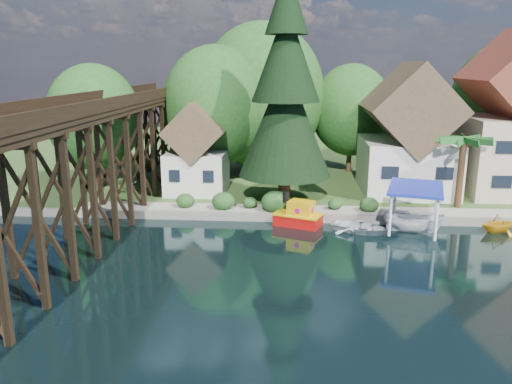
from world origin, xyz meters
TOP-DOWN VIEW (x-y plane):
  - ground at (0.00, 0.00)m, footprint 140.00×140.00m
  - bank at (0.00, 34.00)m, footprint 140.00×52.00m
  - seawall at (4.00, 8.00)m, footprint 60.00×0.40m
  - promenade at (6.00, 9.30)m, footprint 50.00×2.60m
  - trestle_bridge at (-16.00, 5.17)m, footprint 4.12×44.18m
  - house_left at (7.00, 16.00)m, footprint 7.64×8.64m
  - shed at (-11.00, 14.50)m, footprint 5.09×5.40m
  - bg_trees at (1.00, 21.25)m, footprint 49.90×13.30m
  - shrubs at (-4.60, 9.26)m, footprint 15.76×2.47m
  - conifer at (-3.42, 11.79)m, footprint 7.26×7.26m
  - palm_tree at (10.03, 11.10)m, footprint 4.15×4.15m
  - tugboat at (-2.29, 7.16)m, footprint 3.77×2.92m
  - boat_white_a at (2.00, 6.05)m, footprint 4.82×4.19m
  - boat_canopy at (5.55, 6.19)m, footprint 4.64×5.76m
  - boat_yellow at (11.47, 6.70)m, footprint 3.35×3.13m

SIDE VIEW (x-z plane):
  - ground at x=0.00m, z-range 0.00..0.00m
  - bank at x=0.00m, z-range 0.00..0.50m
  - seawall at x=4.00m, z-range 0.00..0.62m
  - boat_white_a at x=2.00m, z-range 0.00..0.84m
  - promenade at x=6.00m, z-range 0.50..0.56m
  - boat_yellow at x=11.47m, z-range 0.00..1.43m
  - tugboat at x=-2.29m, z-range -0.48..1.93m
  - shrubs at x=-4.60m, z-range 0.38..2.08m
  - boat_canopy at x=5.55m, z-range -0.23..3.02m
  - shed at x=-11.00m, z-range -0.10..7.75m
  - house_left at x=7.00m, z-range -0.37..10.65m
  - trestle_bridge at x=-16.00m, z-range 0.70..10.00m
  - palm_tree at x=10.03m, z-range 2.67..8.49m
  - bg_trees at x=1.00m, z-range 2.00..12.57m
  - conifer at x=-3.42m, z-range 0.17..18.04m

